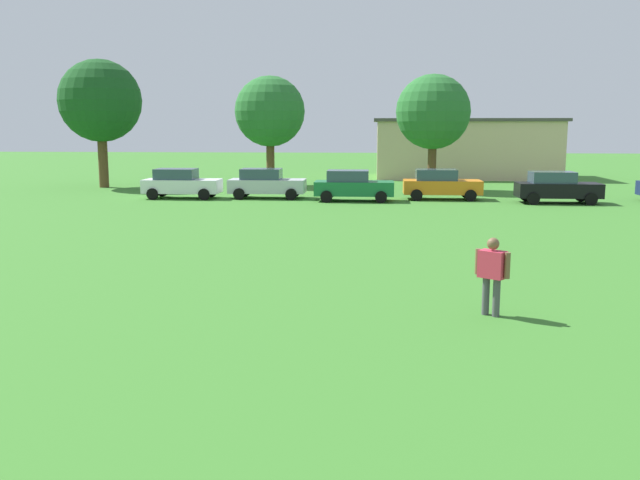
{
  "coord_description": "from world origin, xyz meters",
  "views": [
    {
      "loc": [
        3.69,
        0.32,
        4.01
      ],
      "look_at": [
        2.82,
        11.35,
        2.2
      ],
      "focal_mm": 38.79,
      "sensor_mm": 36.0,
      "label": 1
    }
  ],
  "objects_px": {
    "parked_car_black_4": "(557,187)",
    "tree_center": "(270,112)",
    "tree_far_left": "(100,101)",
    "parked_car_silver_1": "(266,183)",
    "parked_car_green_2": "(353,185)",
    "parked_car_orange_3": "(441,184)",
    "parked_car_white_0": "(181,183)",
    "tree_far_right": "(433,112)",
    "adult_bystander": "(492,270)"
  },
  "relations": [
    {
      "from": "parked_car_silver_1",
      "to": "parked_car_green_2",
      "type": "relative_size",
      "value": 1.0
    },
    {
      "from": "parked_car_silver_1",
      "to": "parked_car_green_2",
      "type": "xyz_separation_m",
      "value": [
        4.97,
        -1.11,
        0.0
      ]
    },
    {
      "from": "adult_bystander",
      "to": "tree_far_left",
      "type": "height_order",
      "value": "tree_far_left"
    },
    {
      "from": "parked_car_green_2",
      "to": "tree_far_left",
      "type": "xyz_separation_m",
      "value": [
        -16.95,
        7.39,
        4.83
      ]
    },
    {
      "from": "parked_car_orange_3",
      "to": "parked_car_black_4",
      "type": "distance_m",
      "value": 6.14
    },
    {
      "from": "parked_car_silver_1",
      "to": "parked_car_black_4",
      "type": "distance_m",
      "value": 15.86
    },
    {
      "from": "parked_car_silver_1",
      "to": "tree_center",
      "type": "distance_m",
      "value": 9.57
    },
    {
      "from": "adult_bystander",
      "to": "tree_center",
      "type": "relative_size",
      "value": 0.23
    },
    {
      "from": "parked_car_orange_3",
      "to": "parked_car_black_4",
      "type": "bearing_deg",
      "value": -13.86
    },
    {
      "from": "adult_bystander",
      "to": "tree_center",
      "type": "bearing_deg",
      "value": 143.51
    },
    {
      "from": "adult_bystander",
      "to": "parked_car_orange_3",
      "type": "relative_size",
      "value": 0.39
    },
    {
      "from": "parked_car_white_0",
      "to": "parked_car_orange_3",
      "type": "height_order",
      "value": "same"
    },
    {
      "from": "parked_car_silver_1",
      "to": "parked_car_black_4",
      "type": "bearing_deg",
      "value": -4.93
    },
    {
      "from": "parked_car_white_0",
      "to": "tree_center",
      "type": "distance_m",
      "value": 10.6
    },
    {
      "from": "parked_car_white_0",
      "to": "parked_car_orange_3",
      "type": "bearing_deg",
      "value": 2.09
    },
    {
      "from": "tree_far_right",
      "to": "adult_bystander",
      "type": "bearing_deg",
      "value": -92.08
    },
    {
      "from": "parked_car_white_0",
      "to": "parked_car_orange_3",
      "type": "relative_size",
      "value": 1.0
    },
    {
      "from": "parked_car_orange_3",
      "to": "tree_far_left",
      "type": "relative_size",
      "value": 0.51
    },
    {
      "from": "parked_car_green_2",
      "to": "tree_far_right",
      "type": "height_order",
      "value": "tree_far_right"
    },
    {
      "from": "parked_car_silver_1",
      "to": "parked_car_orange_3",
      "type": "distance_m",
      "value": 9.84
    },
    {
      "from": "parked_car_silver_1",
      "to": "parked_car_black_4",
      "type": "height_order",
      "value": "same"
    },
    {
      "from": "parked_car_white_0",
      "to": "tree_center",
      "type": "height_order",
      "value": "tree_center"
    },
    {
      "from": "parked_car_white_0",
      "to": "parked_car_silver_1",
      "type": "bearing_deg",
      "value": 5.06
    },
    {
      "from": "parked_car_black_4",
      "to": "tree_center",
      "type": "xyz_separation_m",
      "value": [
        -16.82,
        9.91,
        4.18
      ]
    },
    {
      "from": "parked_car_white_0",
      "to": "parked_car_green_2",
      "type": "height_order",
      "value": "same"
    },
    {
      "from": "parked_car_white_0",
      "to": "parked_car_green_2",
      "type": "bearing_deg",
      "value": -4.02
    },
    {
      "from": "tree_far_left",
      "to": "tree_far_right",
      "type": "distance_m",
      "value": 21.78
    },
    {
      "from": "tree_center",
      "to": "parked_car_green_2",
      "type": "bearing_deg",
      "value": -58.21
    },
    {
      "from": "parked_car_silver_1",
      "to": "tree_far_left",
      "type": "bearing_deg",
      "value": 152.34
    },
    {
      "from": "parked_car_white_0",
      "to": "parked_car_black_4",
      "type": "height_order",
      "value": "same"
    },
    {
      "from": "parked_car_white_0",
      "to": "tree_far_right",
      "type": "bearing_deg",
      "value": 22.43
    },
    {
      "from": "tree_center",
      "to": "parked_car_silver_1",
      "type": "bearing_deg",
      "value": -83.19
    },
    {
      "from": "parked_car_green_2",
      "to": "parked_car_orange_3",
      "type": "xyz_separation_m",
      "value": [
        4.88,
        1.22,
        0.0
      ]
    },
    {
      "from": "adult_bystander",
      "to": "parked_car_silver_1",
      "type": "distance_m",
      "value": 25.71
    },
    {
      "from": "adult_bystander",
      "to": "tree_far_left",
      "type": "relative_size",
      "value": 0.2
    },
    {
      "from": "parked_car_black_4",
      "to": "adult_bystander",
      "type": "bearing_deg",
      "value": -107.29
    },
    {
      "from": "parked_car_black_4",
      "to": "tree_far_left",
      "type": "relative_size",
      "value": 0.51
    },
    {
      "from": "tree_far_left",
      "to": "adult_bystander",
      "type": "bearing_deg",
      "value": -55.84
    },
    {
      "from": "parked_car_green_2",
      "to": "parked_car_orange_3",
      "type": "bearing_deg",
      "value": 14.06
    },
    {
      "from": "parked_car_silver_1",
      "to": "tree_center",
      "type": "bearing_deg",
      "value": 96.81
    },
    {
      "from": "parked_car_silver_1",
      "to": "parked_car_green_2",
      "type": "distance_m",
      "value": 5.09
    },
    {
      "from": "parked_car_silver_1",
      "to": "tree_far_left",
      "type": "height_order",
      "value": "tree_far_left"
    },
    {
      "from": "parked_car_orange_3",
      "to": "tree_far_right",
      "type": "relative_size",
      "value": 0.59
    },
    {
      "from": "adult_bystander",
      "to": "parked_car_white_0",
      "type": "relative_size",
      "value": 0.39
    },
    {
      "from": "adult_bystander",
      "to": "parked_car_silver_1",
      "type": "relative_size",
      "value": 0.39
    },
    {
      "from": "parked_car_silver_1",
      "to": "parked_car_black_4",
      "type": "xyz_separation_m",
      "value": [
        15.8,
        -1.36,
        0.0
      ]
    },
    {
      "from": "adult_bystander",
      "to": "tree_far_right",
      "type": "bearing_deg",
      "value": 124.9
    },
    {
      "from": "parked_car_green_2",
      "to": "tree_far_left",
      "type": "height_order",
      "value": "tree_far_left"
    },
    {
      "from": "parked_car_silver_1",
      "to": "adult_bystander",
      "type": "bearing_deg",
      "value": -70.23
    },
    {
      "from": "parked_car_green_2",
      "to": "tree_center",
      "type": "bearing_deg",
      "value": 121.79
    }
  ]
}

